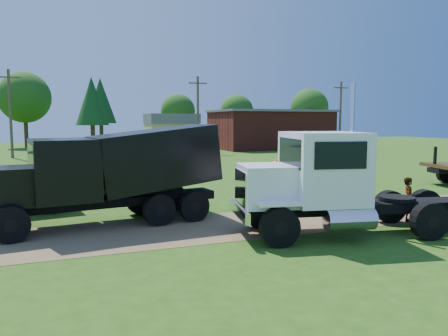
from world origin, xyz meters
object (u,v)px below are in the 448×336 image
object	(u,v)px
spectator_a	(408,199)
white_semi_tractor	(326,183)
black_dump_truck	(114,170)
orange_pickup	(301,167)

from	to	relation	value
spectator_a	white_semi_tractor	bearing A→B (deg)	136.81
black_dump_truck	orange_pickup	bearing A→B (deg)	27.11
black_dump_truck	spectator_a	size ratio (longest dim) A/B	5.12
black_dump_truck	orange_pickup	size ratio (longest dim) A/B	1.80
white_semi_tractor	spectator_a	world-z (taller)	white_semi_tractor
black_dump_truck	orange_pickup	world-z (taller)	black_dump_truck
white_semi_tractor	orange_pickup	bearing A→B (deg)	73.57
orange_pickup	black_dump_truck	bearing A→B (deg)	147.99
black_dump_truck	spectator_a	xyz separation A→B (m)	(10.43, -3.62, -1.18)
orange_pickup	spectator_a	xyz separation A→B (m)	(-2.97, -12.90, 0.18)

